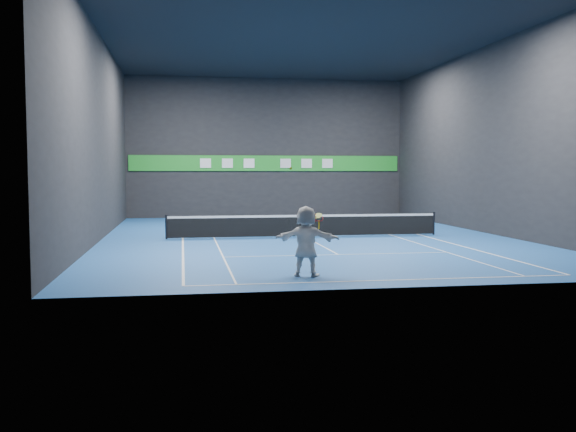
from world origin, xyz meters
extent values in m
plane|color=#1C509C|center=(0.00, 0.00, 0.00)|extent=(26.00, 26.00, 0.00)
plane|color=black|center=(0.00, 0.00, 9.00)|extent=(26.00, 26.00, 0.00)
cube|color=black|center=(0.00, 13.00, 4.50)|extent=(18.00, 0.10, 9.00)
cube|color=black|center=(0.00, -13.00, 4.50)|extent=(18.00, 0.10, 9.00)
cube|color=black|center=(-9.00, 0.00, 4.50)|extent=(0.10, 26.00, 9.00)
cube|color=black|center=(9.00, 0.00, 4.50)|extent=(0.10, 26.00, 9.00)
cube|color=white|center=(0.00, -11.89, 0.00)|extent=(10.98, 0.08, 0.01)
cube|color=white|center=(0.00, 11.89, 0.00)|extent=(10.98, 0.08, 0.01)
cube|color=white|center=(-5.49, 0.00, 0.00)|extent=(0.08, 23.78, 0.01)
cube|color=white|center=(5.49, 0.00, 0.00)|extent=(0.08, 23.78, 0.01)
cube|color=white|center=(-4.11, 0.00, 0.00)|extent=(0.06, 23.78, 0.01)
cube|color=white|center=(4.11, 0.00, 0.00)|extent=(0.06, 23.78, 0.01)
cube|color=white|center=(0.00, -6.40, 0.00)|extent=(8.23, 0.06, 0.01)
cube|color=white|center=(0.00, 6.40, 0.00)|extent=(8.23, 0.06, 0.01)
cube|color=white|center=(0.00, 0.00, 0.00)|extent=(0.06, 12.80, 0.01)
imported|color=white|center=(-2.04, -10.85, 1.00)|extent=(1.95, 1.21, 2.01)
sphere|color=#B3CE22|center=(-2.44, -10.61, 3.06)|extent=(0.07, 0.07, 0.07)
cylinder|color=black|center=(-6.20, 0.00, 0.54)|extent=(0.10, 0.10, 1.07)
cylinder|color=black|center=(6.20, 0.00, 0.54)|extent=(0.10, 0.10, 1.07)
cube|color=black|center=(0.00, 0.00, 0.47)|extent=(12.40, 0.03, 0.86)
cube|color=white|center=(0.00, 0.00, 0.95)|extent=(12.40, 0.04, 0.10)
cube|color=green|center=(0.00, 12.94, 3.50)|extent=(17.64, 0.06, 1.00)
cube|color=white|center=(-4.00, 12.88, 3.50)|extent=(0.70, 0.04, 0.60)
cube|color=white|center=(-2.60, 12.88, 3.50)|extent=(0.70, 0.04, 0.60)
cube|color=white|center=(-1.20, 12.88, 3.50)|extent=(0.70, 0.04, 0.60)
cube|color=silver|center=(1.20, 12.88, 3.50)|extent=(0.70, 0.04, 0.60)
cube|color=white|center=(2.60, 12.88, 3.50)|extent=(0.70, 0.04, 0.60)
cube|color=white|center=(4.00, 12.88, 3.50)|extent=(0.70, 0.04, 0.60)
torus|color=red|center=(-1.68, -10.80, 1.66)|extent=(0.42, 0.34, 0.29)
cylinder|color=#CFED53|center=(-1.70, -10.80, 1.72)|extent=(0.36, 0.33, 0.19)
cylinder|color=red|center=(-1.76, -10.80, 1.63)|extent=(0.05, 0.12, 0.18)
cylinder|color=gold|center=(-1.66, -10.82, 1.46)|extent=(0.06, 0.11, 0.26)
camera|label=1|loc=(-5.49, -28.59, 2.98)|focal=40.00mm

